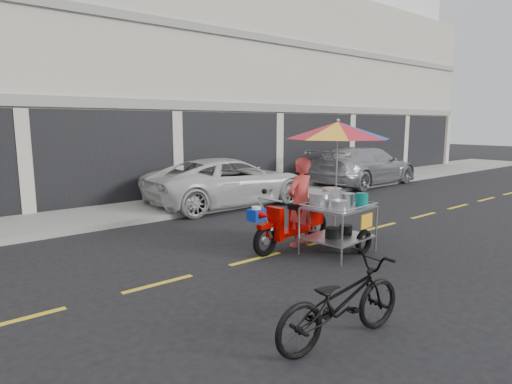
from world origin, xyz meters
TOP-DOWN VIEW (x-y plane):
  - ground at (0.00, 0.00)m, footprint 90.00×90.00m
  - sidewalk at (0.00, 5.50)m, footprint 45.00×3.00m
  - shophouse_block at (2.82, 10.59)m, footprint 36.00×8.11m
  - centerline at (0.00, 0.00)m, footprint 42.00×0.10m
  - white_pickup at (0.81, 4.70)m, footprint 5.38×2.69m
  - silver_pickup at (7.64, 4.70)m, footprint 5.57×2.56m
  - near_bicycle at (-3.19, -3.00)m, footprint 1.94×0.83m
  - food_vendor_rig at (-0.60, -0.38)m, footprint 2.75×2.19m

SIDE VIEW (x-z plane):
  - ground at x=0.00m, z-range 0.00..0.00m
  - centerline at x=0.00m, z-range 0.00..0.01m
  - sidewalk at x=0.00m, z-range 0.00..0.15m
  - near_bicycle at x=-3.19m, z-range 0.00..0.99m
  - white_pickup at x=0.81m, z-range 0.00..1.46m
  - silver_pickup at x=7.64m, z-range 0.00..1.58m
  - food_vendor_rig at x=-0.60m, z-range 0.33..2.95m
  - shophouse_block at x=2.82m, z-range -0.96..9.44m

